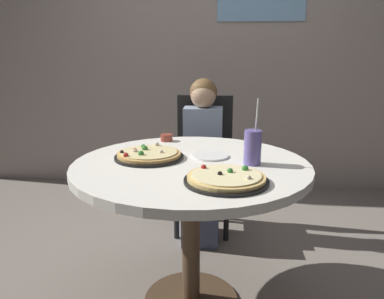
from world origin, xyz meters
TOP-DOWN VIEW (x-y plane):
  - wall_with_window at (0.00, 1.86)m, footprint 5.20×0.14m
  - dining_table at (0.00, 0.00)m, footprint 1.12×1.12m
  - chair_wooden at (-0.00, 0.94)m, footprint 0.41×0.41m
  - diner_child at (0.00, 0.76)m, footprint 0.26×0.41m
  - pizza_veggie at (0.17, -0.26)m, footprint 0.34×0.34m
  - pizza_cheese at (-0.21, 0.05)m, footprint 0.34×0.34m
  - soda_cup at (0.28, -0.00)m, footprint 0.08×0.08m
  - sauce_bowl at (-0.18, 0.43)m, footprint 0.07×0.07m
  - plate_small at (0.09, 0.11)m, footprint 0.18×0.18m

SIDE VIEW (x-z plane):
  - diner_child at x=0.00m, z-range -0.06..1.02m
  - chair_wooden at x=0.00m, z-range 0.06..1.01m
  - dining_table at x=0.00m, z-range 0.27..1.02m
  - plate_small at x=0.09m, z-range 0.75..0.76m
  - pizza_veggie at x=0.17m, z-range 0.74..0.79m
  - pizza_cheese at x=-0.21m, z-range 0.74..0.79m
  - sauce_bowl at x=-0.18m, z-range 0.75..0.79m
  - soda_cup at x=0.28m, z-range 0.68..0.98m
  - wall_with_window at x=0.00m, z-range 0.00..2.90m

